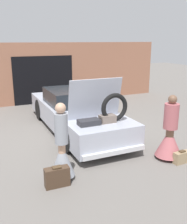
{
  "coord_description": "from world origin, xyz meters",
  "views": [
    {
      "loc": [
        -2.88,
        -7.87,
        2.93
      ],
      "look_at": [
        0.0,
        -1.47,
        0.98
      ],
      "focal_mm": 42.0,
      "sensor_mm": 36.0,
      "label": 1
    }
  ],
  "objects": [
    {
      "name": "person_left",
      "position": [
        -1.38,
        -2.92,
        0.62
      ],
      "size": [
        0.53,
        0.53,
        1.7
      ],
      "rotation": [
        0.0,
        0.0,
        -1.82
      ],
      "color": "tan",
      "rests_on": "ground_plane"
    },
    {
      "name": "person_right",
      "position": [
        1.38,
        -3.04,
        0.58
      ],
      "size": [
        0.68,
        0.68,
        1.65
      ],
      "rotation": [
        0.0,
        0.0,
        1.53
      ],
      "color": "brown",
      "rests_on": "ground_plane"
    },
    {
      "name": "suitcase_beside_right_person",
      "position": [
        1.5,
        -3.39,
        0.15
      ],
      "size": [
        0.45,
        0.2,
        0.32
      ],
      "color": "#9E8460",
      "rests_on": "ground_plane"
    },
    {
      "name": "ground_plane",
      "position": [
        0.0,
        0.0,
        0.0
      ],
      "size": [
        40.0,
        40.0,
        0.0
      ],
      "primitive_type": "plane",
      "color": "slate"
    },
    {
      "name": "garage_wall_back",
      "position": [
        0.0,
        4.26,
        1.39
      ],
      "size": [
        12.0,
        0.14,
        2.8
      ],
      "color": "#9E664C",
      "rests_on": "ground_plane"
    },
    {
      "name": "car",
      "position": [
        0.0,
        0.01,
        0.61
      ],
      "size": [
        1.83,
        5.45,
        1.94
      ],
      "color": "#B2B7C6",
      "rests_on": "ground_plane"
    },
    {
      "name": "suitcase_beside_left_person",
      "position": [
        -1.58,
        -3.17,
        0.21
      ],
      "size": [
        0.51,
        0.22,
        0.44
      ],
      "color": "#473323",
      "rests_on": "ground_plane"
    }
  ]
}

